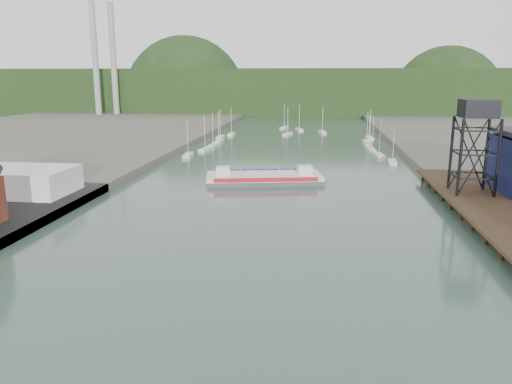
# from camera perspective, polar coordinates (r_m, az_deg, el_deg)

# --- Properties ---
(east_pier) EXTENTS (14.00, 70.00, 2.45)m
(east_pier) POSITION_cam_1_polar(r_m,az_deg,el_deg) (83.43, 26.97, -2.27)
(east_pier) COLOR black
(east_pier) RESTS_ON ground
(white_shed) EXTENTS (18.00, 12.00, 4.50)m
(white_shed) POSITION_cam_1_polar(r_m,az_deg,el_deg) (97.87, -25.40, 1.16)
(white_shed) COLOR silver
(white_shed) RESTS_ON west_quay
(lift_tower) EXTENTS (6.50, 6.50, 16.00)m
(lift_tower) POSITION_cam_1_polar(r_m,az_deg,el_deg) (92.86, 24.02, 8.09)
(lift_tower) COLOR black
(lift_tower) RESTS_ON east_pier
(marina_sailboats) EXTENTS (57.71, 92.65, 0.90)m
(marina_sailboats) POSITION_cam_1_polar(r_m,az_deg,el_deg) (170.75, 4.28, 5.81)
(marina_sailboats) COLOR silver
(marina_sailboats) RESTS_ON ground
(smokestacks) EXTENTS (11.20, 8.20, 60.00)m
(smokestacks) POSITION_cam_1_polar(r_m,az_deg,el_deg) (287.07, -16.93, 14.18)
(smokestacks) COLOR gray
(smokestacks) RESTS_ON ground
(distant_hills) EXTENTS (500.00, 120.00, 80.00)m
(distant_hills) POSITION_cam_1_polar(r_m,az_deg,el_deg) (332.50, 5.04, 11.08)
(distant_hills) COLOR black
(distant_hills) RESTS_ON ground
(chain_ferry) EXTENTS (25.51, 14.20, 3.47)m
(chain_ferry) POSITION_cam_1_polar(r_m,az_deg,el_deg) (105.38, 0.92, 1.63)
(chain_ferry) COLOR #4B4B4E
(chain_ferry) RESTS_ON ground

